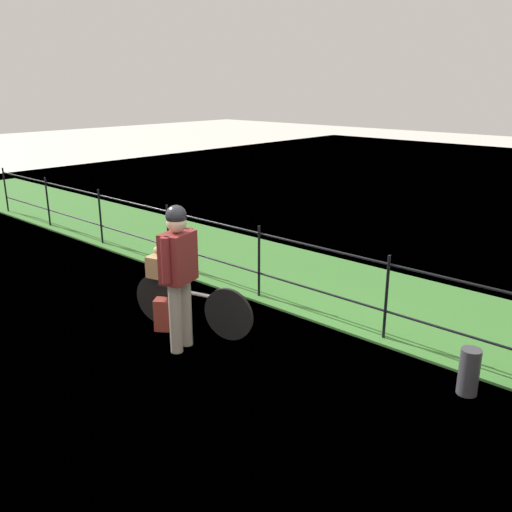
% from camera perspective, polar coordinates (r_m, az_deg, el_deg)
% --- Properties ---
extents(ground_plane, '(60.00, 60.00, 0.00)m').
position_cam_1_polar(ground_plane, '(5.94, -5.62, -12.05)').
color(ground_plane, beige).
extents(grass_strip, '(27.00, 2.40, 0.03)m').
position_cam_1_polar(grass_strip, '(8.07, 10.59, -3.91)').
color(grass_strip, '#38702D').
rests_on(grass_strip, ground).
extents(harbor_water, '(30.00, 30.00, 0.00)m').
position_cam_1_polar(harbor_water, '(13.39, 24.53, 3.34)').
color(harbor_water, '#426684').
rests_on(harbor_water, ground).
extents(iron_fence, '(18.04, 0.04, 1.05)m').
position_cam_1_polar(iron_fence, '(7.05, 6.36, -1.69)').
color(iron_fence, black).
rests_on(iron_fence, ground).
extents(bicycle_main, '(1.63, 0.47, 0.64)m').
position_cam_1_polar(bicycle_main, '(6.77, -6.79, -5.03)').
color(bicycle_main, black).
rests_on(bicycle_main, ground).
extents(wooden_crate, '(0.42, 0.37, 0.27)m').
position_cam_1_polar(wooden_crate, '(6.83, -9.54, -1.07)').
color(wooden_crate, '#A87F51').
rests_on(wooden_crate, bicycle_main).
extents(terrier_dog, '(0.32, 0.21, 0.18)m').
position_cam_1_polar(terrier_dog, '(6.75, -9.46, 0.58)').
color(terrier_dog, tan).
rests_on(terrier_dog, wooden_crate).
extents(cyclist_person, '(0.35, 0.53, 1.68)m').
position_cam_1_polar(cyclist_person, '(6.10, -8.07, -0.99)').
color(cyclist_person, gray).
rests_on(cyclist_person, ground).
extents(backpack_on_paving, '(0.33, 0.31, 0.40)m').
position_cam_1_polar(backpack_on_paving, '(6.89, -9.28, -6.01)').
color(backpack_on_paving, maroon).
rests_on(backpack_on_paving, ground).
extents(mooring_bollard, '(0.20, 0.20, 0.48)m').
position_cam_1_polar(mooring_bollard, '(5.84, 21.25, -11.14)').
color(mooring_bollard, '#38383D').
rests_on(mooring_bollard, ground).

